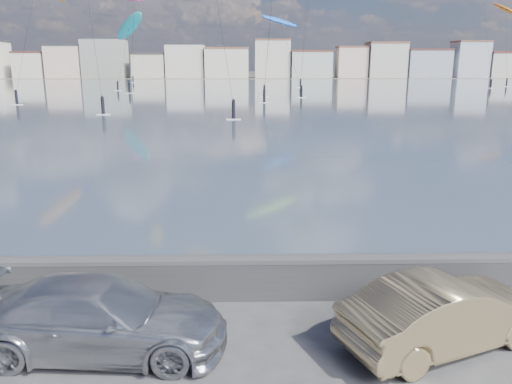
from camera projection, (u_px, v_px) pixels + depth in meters
ground at (205, 368)px, 8.85m from camera, size 700.00×700.00×0.00m
bay_water at (241, 91)px, 97.43m from camera, size 500.00×177.00×0.00m
far_shore_strip at (243, 77)px, 202.48m from camera, size 500.00×60.00×0.00m
seawall at (213, 275)px, 11.32m from camera, size 400.00×0.36×1.08m
far_buildings at (246, 62)px, 187.45m from camera, size 240.79×13.26×14.60m
car_silver at (100, 317)px, 9.25m from camera, size 4.85×2.22×1.37m
car_champagne at (445, 313)px, 9.41m from camera, size 4.38×2.91×1.37m
kitesurfer_1 at (280, 23)px, 86.32m from camera, size 7.72×14.37×13.84m
kitesurfer_10 at (506, 11)px, 119.14m from camera, size 5.22×11.14×20.34m
kitesurfer_14 at (129, 27)px, 109.07m from camera, size 8.83×17.69×16.82m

